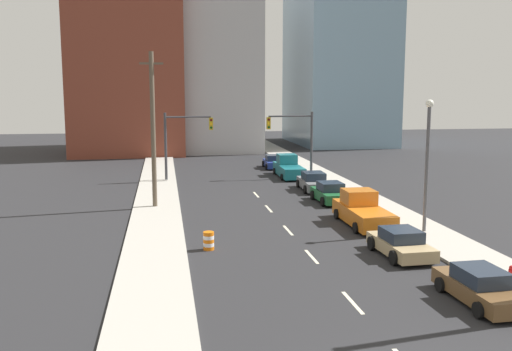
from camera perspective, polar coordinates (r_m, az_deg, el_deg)
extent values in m
cube|color=#ADA89E|center=(59.39, -9.71, 0.58)|extent=(3.23, 91.75, 0.14)
cube|color=#ADA89E|center=(61.19, 4.84, 0.90)|extent=(3.23, 91.75, 0.14)
cube|color=beige|center=(22.90, 9.64, -12.41)|extent=(0.16, 2.40, 0.01)
cube|color=beige|center=(28.56, 5.57, -8.07)|extent=(0.16, 2.40, 0.01)
cube|color=beige|center=(33.64, 3.22, -5.49)|extent=(0.16, 2.40, 0.01)
cube|color=beige|center=(39.60, 1.28, -3.34)|extent=(0.16, 2.40, 0.01)
cube|color=beige|center=(44.89, 0.01, -1.93)|extent=(0.16, 2.40, 0.01)
cube|color=brown|center=(77.66, -12.65, 10.03)|extent=(14.00, 16.00, 20.95)
cube|color=#A8A8AD|center=(81.92, -4.56, 11.87)|extent=(12.00, 20.00, 25.97)
cube|color=#7A9EB7|center=(89.77, 8.20, 12.81)|extent=(13.00, 20.00, 29.99)
cylinder|color=#38383D|center=(51.86, -9.02, 2.82)|extent=(0.24, 0.24, 6.18)
cylinder|color=#38383D|center=(51.71, -6.81, 5.84)|extent=(4.10, 0.16, 0.16)
cube|color=#B79319|center=(51.87, -4.52, 5.18)|extent=(0.34, 0.32, 1.10)
cylinder|color=#4C0C0C|center=(51.69, -4.51, 5.55)|extent=(0.22, 0.04, 0.22)
cylinder|color=yellow|center=(51.70, -4.51, 5.17)|extent=(0.22, 0.04, 0.22)
cylinder|color=#0C3F14|center=(51.72, -4.50, 4.79)|extent=(0.22, 0.04, 0.22)
cylinder|color=#38383D|center=(53.62, 5.58, 3.07)|extent=(0.24, 0.24, 6.18)
cylinder|color=#38383D|center=(52.95, 3.46, 5.94)|extent=(4.10, 0.16, 0.16)
cube|color=#B79319|center=(52.57, 1.26, 5.25)|extent=(0.34, 0.32, 1.10)
cylinder|color=#4C0C0C|center=(52.38, 1.30, 5.61)|extent=(0.22, 0.04, 0.22)
cylinder|color=yellow|center=(52.40, 1.30, 5.24)|extent=(0.22, 0.04, 0.22)
cylinder|color=#0C3F14|center=(52.42, 1.29, 4.87)|extent=(0.22, 0.04, 0.22)
cylinder|color=brown|center=(39.75, -10.25, 4.38)|extent=(0.32, 0.32, 10.73)
cube|color=brown|center=(39.70, -10.43, 10.97)|extent=(1.60, 0.14, 0.14)
cylinder|color=orange|center=(29.69, -4.75, -7.23)|extent=(0.56, 0.56, 0.19)
cylinder|color=white|center=(29.64, -4.75, -6.88)|extent=(0.56, 0.56, 0.19)
cylinder|color=orange|center=(29.59, -4.76, -6.52)|extent=(0.56, 0.56, 0.19)
cylinder|color=white|center=(29.54, -4.76, -6.17)|extent=(0.56, 0.56, 0.19)
cylinder|color=orange|center=(29.49, -4.77, -5.81)|extent=(0.56, 0.56, 0.19)
cylinder|color=#4C4C51|center=(33.66, 16.70, 0.40)|extent=(0.20, 0.20, 7.19)
sphere|color=white|center=(33.36, 16.98, 6.91)|extent=(0.44, 0.44, 0.44)
cylinder|color=red|center=(26.71, 24.16, -9.26)|extent=(0.26, 0.26, 0.65)
sphere|color=red|center=(26.60, 24.22, -8.44)|extent=(0.23, 0.23, 0.23)
cube|color=brown|center=(24.04, 21.48, -10.66)|extent=(1.84, 4.50, 0.63)
cube|color=#1E2838|center=(23.86, 21.56, -9.29)|extent=(1.57, 2.04, 0.58)
cylinder|color=black|center=(24.78, 17.96, -10.35)|extent=(0.24, 0.61, 0.60)
cylinder|color=black|center=(25.66, 21.52, -9.88)|extent=(0.24, 0.61, 0.60)
cylinder|color=black|center=(22.55, 21.38, -12.43)|extent=(0.24, 0.61, 0.60)
cube|color=tan|center=(29.27, 14.27, -6.88)|extent=(2.04, 4.32, 0.60)
cube|color=#1E2838|center=(29.12, 14.32, -5.76)|extent=(1.72, 1.98, 0.58)
cylinder|color=black|center=(30.07, 11.49, -6.65)|extent=(0.25, 0.72, 0.71)
cylinder|color=black|center=(30.86, 14.84, -6.38)|extent=(0.25, 0.72, 0.71)
cylinder|color=black|center=(27.75, 13.62, -8.01)|extent=(0.25, 0.72, 0.71)
cylinder|color=black|center=(28.61, 17.18, -7.65)|extent=(0.25, 0.72, 0.71)
cube|color=orange|center=(35.34, 10.68, -3.87)|extent=(2.17, 6.03, 0.94)
cube|color=orange|center=(35.99, 10.24, -2.13)|extent=(1.89, 1.82, 0.92)
cylinder|color=black|center=(36.80, 8.08, -3.84)|extent=(0.22, 0.64, 0.64)
cylinder|color=black|center=(37.49, 11.30, -3.69)|extent=(0.22, 0.64, 0.64)
cylinder|color=black|center=(33.34, 9.95, -5.18)|extent=(0.22, 0.64, 0.64)
cylinder|color=black|center=(34.10, 13.46, -4.97)|extent=(0.22, 0.64, 0.64)
cube|color=#1E6033|center=(42.09, 7.43, -1.97)|extent=(1.91, 4.29, 0.68)
cube|color=#1E2838|center=(41.98, 7.45, -1.09)|extent=(1.65, 1.94, 0.63)
cylinder|color=black|center=(43.10, 5.69, -1.95)|extent=(0.23, 0.68, 0.68)
cylinder|color=black|center=(43.65, 8.11, -1.86)|extent=(0.23, 0.68, 0.68)
cylinder|color=black|center=(40.61, 6.70, -2.62)|extent=(0.23, 0.68, 0.68)
cylinder|color=black|center=(41.20, 9.25, -2.51)|extent=(0.23, 0.68, 0.68)
cube|color=slate|center=(47.01, 5.76, -0.84)|extent=(2.06, 4.79, 0.69)
cube|color=#1E2838|center=(46.91, 5.77, -0.05)|extent=(1.74, 2.18, 0.63)
cylinder|color=black|center=(48.25, 4.24, -0.81)|extent=(0.24, 0.68, 0.67)
cylinder|color=black|center=(48.67, 6.50, -0.76)|extent=(0.24, 0.68, 0.67)
cylinder|color=black|center=(45.43, 4.96, -1.41)|extent=(0.24, 0.68, 0.67)
cylinder|color=black|center=(45.87, 7.35, -1.35)|extent=(0.24, 0.68, 0.67)
cube|color=#196B75|center=(54.07, 3.30, 0.54)|extent=(2.09, 6.35, 0.97)
cube|color=#196B75|center=(54.87, 3.11, 1.66)|extent=(1.77, 1.93, 0.93)
cylinder|color=black|center=(55.84, 1.87, 0.44)|extent=(0.23, 0.60, 0.60)
cylinder|color=black|center=(56.23, 3.92, 0.48)|extent=(0.23, 0.60, 0.60)
cylinder|color=black|center=(52.02, 2.62, -0.16)|extent=(0.23, 0.60, 0.60)
cylinder|color=black|center=(52.44, 4.82, -0.11)|extent=(0.23, 0.60, 0.60)
cube|color=navy|center=(60.23, 1.78, 1.21)|extent=(1.98, 4.29, 0.64)
cube|color=#1E2838|center=(60.16, 1.78, 1.79)|extent=(1.66, 1.96, 0.59)
cylinder|color=black|center=(61.41, 0.74, 1.19)|extent=(0.25, 0.63, 0.62)
cylinder|color=black|center=(61.68, 2.45, 1.21)|extent=(0.25, 0.63, 0.62)
cylinder|color=black|center=(58.84, 1.07, 0.86)|extent=(0.25, 0.63, 0.62)
cylinder|color=black|center=(59.12, 2.86, 0.89)|extent=(0.25, 0.63, 0.62)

